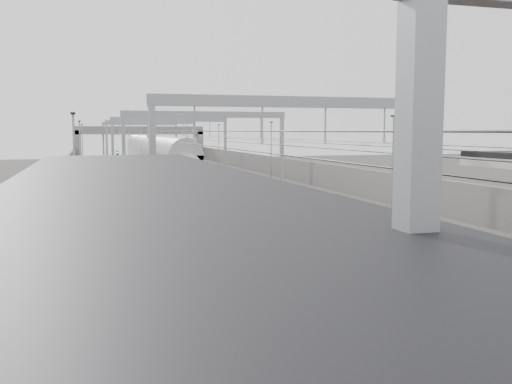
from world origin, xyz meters
TOP-DOWN VIEW (x-y plane):
  - platform_left at (-8.00, 45.00)m, footprint 4.00×120.00m
  - platform_right at (8.00, 45.00)m, footprint 4.00×120.00m
  - tracks at (0.00, 45.00)m, footprint 11.40×140.00m
  - overhead_line at (0.00, 51.62)m, footprint 13.00×140.00m
  - canopy_left at (-8.02, 2.99)m, footprint 4.40×30.00m
  - overbridge at (0.00, 100.00)m, footprint 22.00×2.20m
  - wall_left at (-11.20, 45.00)m, footprint 0.30×120.00m
  - wall_right at (11.20, 45.00)m, footprint 0.30×120.00m
  - train at (-1.50, 63.60)m, footprint 2.81×51.14m
  - signal_green at (-5.20, 74.94)m, footprint 0.32×0.32m
  - signal_red_near at (3.20, 70.65)m, footprint 0.32×0.32m
  - signal_red_far at (5.40, 76.28)m, footprint 0.32×0.32m

SIDE VIEW (x-z plane):
  - tracks at x=0.00m, z-range -0.05..0.15m
  - platform_left at x=-8.00m, z-range 0.00..1.00m
  - platform_right at x=8.00m, z-range 0.00..1.00m
  - wall_left at x=-11.20m, z-range 0.00..3.20m
  - wall_right at x=11.20m, z-range 0.00..3.20m
  - train at x=-1.50m, z-range -0.05..4.39m
  - signal_green at x=-5.20m, z-range 0.68..4.15m
  - signal_red_near at x=3.20m, z-range 0.68..4.15m
  - signal_red_far at x=5.40m, z-range 0.68..4.15m
  - canopy_left at x=-8.02m, z-range 2.97..7.21m
  - overbridge at x=0.00m, z-range 1.86..8.76m
  - overhead_line at x=0.00m, z-range 2.84..9.44m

